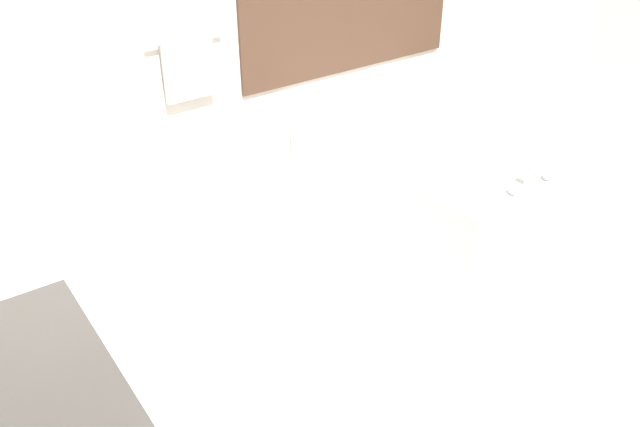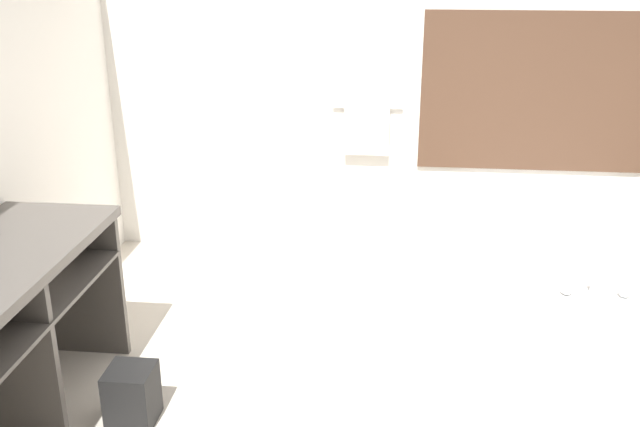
# 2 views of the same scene
# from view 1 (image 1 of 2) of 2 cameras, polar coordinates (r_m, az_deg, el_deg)

# --- Properties ---
(ground_plane) EXTENTS (16.00, 16.00, 0.00)m
(ground_plane) POSITION_cam_1_polar(r_m,az_deg,el_deg) (3.58, 11.11, -12.99)
(ground_plane) COLOR beige
(ground_plane) RESTS_ON ground
(bathtub) EXTENTS (0.98, 1.80, 0.66)m
(bathtub) POSITION_cam_1_polar(r_m,az_deg,el_deg) (4.67, 8.72, 3.54)
(bathtub) COLOR white
(bathtub) RESTS_ON ground_plane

